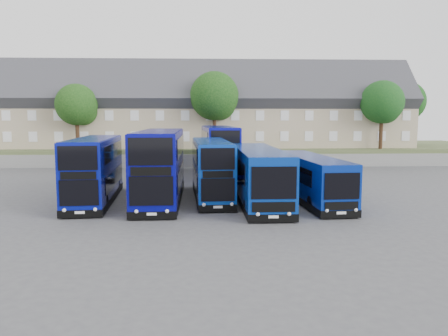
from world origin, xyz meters
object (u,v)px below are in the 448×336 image
dd_front_left (95,171)px  tree_east (383,104)px  dd_front_mid (160,167)px  coach_east_a (258,175)px  tree_west (78,106)px  tree_mid (216,98)px  tree_far (406,103)px

dd_front_left → tree_east: 36.52m
dd_front_mid → coach_east_a: bearing=-4.3°
dd_front_left → coach_east_a: dd_front_left is taller
dd_front_mid → tree_west: tree_west is taller
tree_west → tree_east: 36.00m
tree_mid → dd_front_mid: bearing=-101.0°
tree_west → coach_east_a: bearing=-50.4°
tree_west → tree_east: tree_east is taller
tree_mid → coach_east_a: bearing=-84.1°
tree_mid → tree_east: tree_mid is taller
dd_front_mid → coach_east_a: size_ratio=0.91×
dd_front_left → tree_mid: (8.80, 22.32, 5.94)m
dd_front_left → tree_far: bearing=35.1°
tree_west → tree_mid: bearing=1.8°
tree_west → tree_far: (42.00, 7.00, 0.68)m
tree_east → dd_front_mid: bearing=-138.2°
tree_far → tree_west: bearing=-170.5°
tree_west → tree_far: 42.58m
tree_far → dd_front_mid: bearing=-136.5°
coach_east_a → tree_west: 29.24m
dd_front_left → tree_mid: tree_mid is taller
tree_far → tree_east: bearing=-130.6°
dd_front_mid → tree_far: bearing=42.6°
dd_front_left → tree_west: 23.50m
dd_front_left → tree_far: (34.80, 28.82, 5.60)m
tree_east → tree_mid: bearing=178.6°
tree_west → tree_far: tree_far is taller
tree_west → tree_far: bearing=9.5°
dd_front_mid → tree_far: size_ratio=1.40×
coach_east_a → tree_mid: bearing=95.3°
coach_east_a → tree_west: bearing=129.0°
tree_west → dd_front_left: bearing=-71.7°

